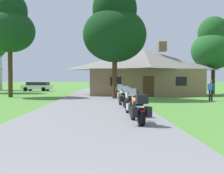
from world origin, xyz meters
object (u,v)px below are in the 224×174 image
at_px(bystander_blue_shirt_near_lodge, 211,89).
at_px(motorcycle_white_farthest_in_row, 121,94).
at_px(motorcycle_orange_nearest_to_camera, 138,109).
at_px(motorcycle_green_fifth_in_row, 124,95).
at_px(motorcycle_silver_second_in_row, 130,103).
at_px(motorcycle_white_third_in_row, 130,100).
at_px(tree_by_lodge_front, 115,28).
at_px(tree_left_near, 10,25).
at_px(motorcycle_yellow_fourth_in_row, 124,98).
at_px(tree_right_of_lodge, 213,45).
at_px(parked_white_suv_far_left, 37,86).

bearing_deg(bystander_blue_shirt_near_lodge, motorcycle_white_farthest_in_row, -132.73).
bearing_deg(motorcycle_orange_nearest_to_camera, motorcycle_green_fifth_in_row, 82.82).
height_order(motorcycle_orange_nearest_to_camera, motorcycle_green_fifth_in_row, same).
height_order(motorcycle_silver_second_in_row, motorcycle_white_farthest_in_row, same).
xyz_separation_m(motorcycle_white_third_in_row, motorcycle_white_farthest_in_row, (-0.03, 7.09, -0.01)).
xyz_separation_m(motorcycle_orange_nearest_to_camera, tree_by_lodge_front, (-0.33, 14.34, 5.78)).
relative_size(motorcycle_white_third_in_row, tree_left_near, 0.20).
bearing_deg(tree_by_lodge_front, bystander_blue_shirt_near_lodge, -15.85).
relative_size(motorcycle_silver_second_in_row, motorcycle_green_fifth_in_row, 1.01).
xyz_separation_m(motorcycle_white_third_in_row, motorcycle_yellow_fourth_in_row, (-0.20, 2.06, -0.01)).
height_order(motorcycle_silver_second_in_row, motorcycle_yellow_fourth_in_row, same).
relative_size(motorcycle_silver_second_in_row, tree_left_near, 0.20).
height_order(motorcycle_yellow_fourth_in_row, tree_right_of_lodge, tree_right_of_lodge).
xyz_separation_m(tree_by_lodge_front, tree_right_of_lodge, (12.27, 8.27, -0.51)).
bearing_deg(motorcycle_yellow_fourth_in_row, tree_by_lodge_front, 83.15).
xyz_separation_m(bystander_blue_shirt_near_lodge, parked_white_suv_far_left, (-19.15, 20.33, -0.17)).
bearing_deg(motorcycle_white_third_in_row, tree_left_near, 119.89).
height_order(motorcycle_orange_nearest_to_camera, tree_by_lodge_front, tree_by_lodge_front).
bearing_deg(motorcycle_silver_second_in_row, tree_right_of_lodge, 55.50).
relative_size(motorcycle_yellow_fourth_in_row, motorcycle_white_farthest_in_row, 1.00).
height_order(motorcycle_white_third_in_row, parked_white_suv_far_left, parked_white_suv_far_left).
bearing_deg(tree_right_of_lodge, motorcycle_green_fifth_in_row, -132.12).
bearing_deg(tree_by_lodge_front, motorcycle_white_farthest_in_row, -79.93).
relative_size(motorcycle_yellow_fourth_in_row, parked_white_suv_far_left, 0.43).
xyz_separation_m(motorcycle_white_third_in_row, tree_by_lodge_front, (-0.47, 9.60, 5.77)).
bearing_deg(motorcycle_white_third_in_row, tree_by_lodge_front, 82.22).
relative_size(motorcycle_orange_nearest_to_camera, tree_by_lodge_front, 0.21).
distance_m(motorcycle_white_farthest_in_row, tree_right_of_lodge, 16.85).
height_order(motorcycle_orange_nearest_to_camera, motorcycle_silver_second_in_row, same).
height_order(motorcycle_white_third_in_row, tree_left_near, tree_left_near).
distance_m(bystander_blue_shirt_near_lodge, parked_white_suv_far_left, 27.93).
height_order(motorcycle_white_third_in_row, motorcycle_green_fifth_in_row, same).
xyz_separation_m(motorcycle_white_farthest_in_row, parked_white_suv_far_left, (-11.75, 20.61, 0.17)).
bearing_deg(tree_left_near, motorcycle_white_farthest_in_row, -27.19).
relative_size(motorcycle_white_farthest_in_row, parked_white_suv_far_left, 0.43).
bearing_deg(motorcycle_green_fifth_in_row, motorcycle_orange_nearest_to_camera, -102.69).
height_order(motorcycle_yellow_fourth_in_row, tree_left_near, tree_left_near).
height_order(tree_left_near, tree_by_lodge_front, tree_left_near).
distance_m(motorcycle_white_third_in_row, tree_right_of_lodge, 22.05).
xyz_separation_m(motorcycle_orange_nearest_to_camera, motorcycle_yellow_fourth_in_row, (-0.06, 6.80, 0.00)).
distance_m(motorcycle_white_farthest_in_row, bystander_blue_shirt_near_lodge, 7.42).
xyz_separation_m(motorcycle_white_third_in_row, motorcycle_green_fifth_in_row, (0.02, 4.84, 0.00)).
bearing_deg(motorcycle_silver_second_in_row, motorcycle_white_third_in_row, 81.02).
bearing_deg(motorcycle_orange_nearest_to_camera, motorcycle_yellow_fourth_in_row, 84.27).
height_order(motorcycle_white_third_in_row, bystander_blue_shirt_near_lodge, bystander_blue_shirt_near_lodge).
bearing_deg(motorcycle_silver_second_in_row, motorcycle_green_fifth_in_row, 84.49).
relative_size(motorcycle_green_fifth_in_row, bystander_blue_shirt_near_lodge, 1.22).
bearing_deg(tree_right_of_lodge, bystander_blue_shirt_near_lodge, -112.81).
bearing_deg(motorcycle_silver_second_in_row, motorcycle_orange_nearest_to_camera, -92.13).
distance_m(tree_left_near, tree_right_of_lodge, 23.19).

